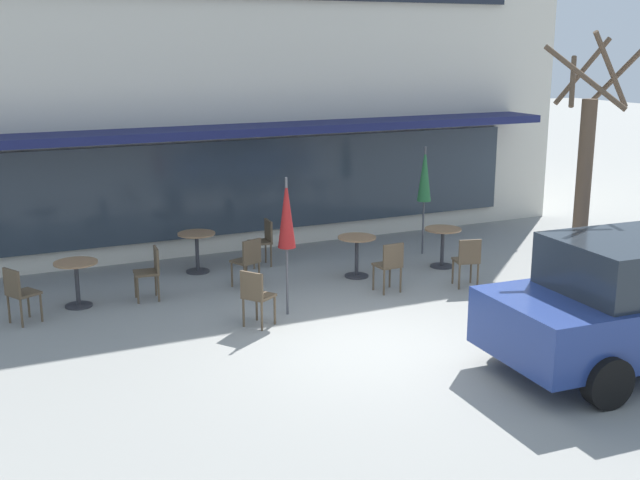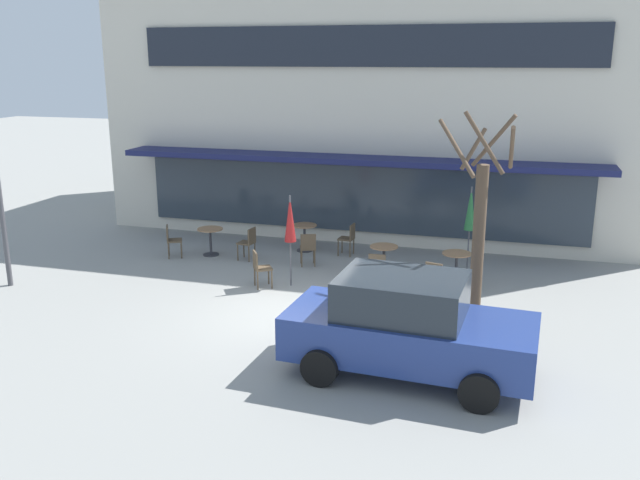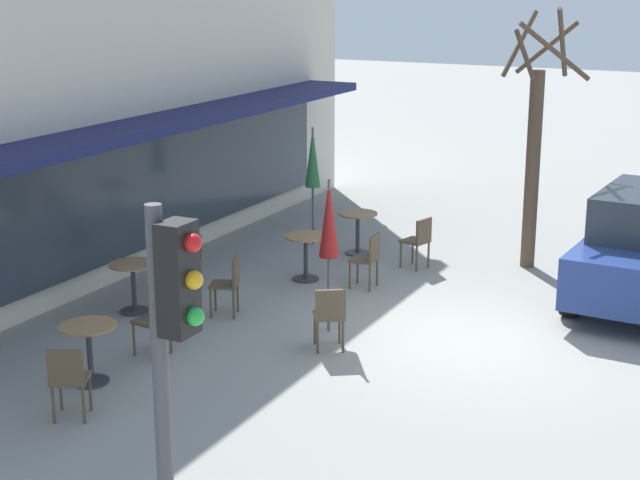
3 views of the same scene
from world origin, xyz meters
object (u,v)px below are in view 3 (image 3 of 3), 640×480
Objects in this scene: cafe_chair_0 at (330,313)px; cafe_chair_6 at (188,257)px; cafe_table_streetside at (306,250)px; cafe_chair_4 at (155,315)px; cafe_chair_5 at (368,257)px; cafe_table_by_tree at (358,226)px; patio_umbrella_green_folded at (313,158)px; cafe_chair_3 at (419,239)px; cafe_chair_1 at (229,281)px; patio_umbrella_cream_folded at (329,220)px; traffic_light_pole at (171,360)px; cafe_table_near_wall at (89,344)px; cafe_table_mid_patio at (133,279)px; street_tree at (534,150)px; cafe_chair_2 at (69,377)px.

cafe_chair_0 is 1.00× the size of cafe_chair_6.
cafe_table_streetside is at bearing -49.14° from cafe_chair_6.
cafe_chair_5 is (3.81, -1.38, 0.00)m from cafe_chair_4.
cafe_chair_4 is (-5.54, 0.40, 0.01)m from cafe_table_by_tree.
patio_umbrella_green_folded is 2.47× the size of cafe_chair_6.
cafe_chair_5 is at bearing 166.87° from cafe_chair_3.
cafe_chair_0 and cafe_chair_1 have the same top height.
patio_umbrella_cream_folded is 2.47× the size of cafe_chair_6.
cafe_table_streetside is 9.28m from traffic_light_pole.
traffic_light_pole is at bearing -163.09° from patio_umbrella_cream_folded.
cafe_table_near_wall is 2.89m from cafe_chair_1.
cafe_chair_6 is at bearing 25.25° from cafe_chair_4.
cafe_chair_6 is (-1.32, 2.55, 0.00)m from cafe_chair_5.
cafe_chair_5 is (2.04, 0.31, -1.10)m from patio_umbrella_cream_folded.
cafe_table_by_tree is 0.22× the size of traffic_light_pole.
cafe_chair_5 is 2.88m from cafe_chair_6.
cafe_chair_4 is 0.26× the size of traffic_light_pole.
patio_umbrella_green_folded reaches higher than cafe_table_mid_patio.
street_tree is (4.46, -3.27, 1.51)m from cafe_chair_1.
cafe_chair_3 is at bearing -16.09° from cafe_table_near_wall.
cafe_table_near_wall is at bearing 173.66° from cafe_chair_4.
cafe_chair_6 is (0.78, 1.26, 0.00)m from cafe_chair_1.
cafe_table_by_tree is at bearing 74.83° from cafe_chair_3.
cafe_chair_1 reaches higher than cafe_table_by_tree.
cafe_chair_1 is 1.00× the size of cafe_chair_2.
cafe_table_by_tree is 4.15m from patio_umbrella_cream_folded.
street_tree reaches higher than cafe_chair_6.
street_tree is at bearing -40.01° from cafe_chair_5.
patio_umbrella_cream_folded is 2.47× the size of cafe_chair_0.
cafe_chair_0 is at bearing 165.25° from street_tree.
cafe_table_by_tree is 0.85× the size of cafe_chair_2.
patio_umbrella_green_folded is (6.92, 0.47, 1.11)m from cafe_table_near_wall.
patio_umbrella_cream_folded is (-3.98, -2.30, 0.00)m from patio_umbrella_green_folded.
cafe_chair_3 is at bearing -13.13° from cafe_chair_5.
cafe_table_by_tree is 0.85× the size of cafe_chair_5.
cafe_table_by_tree is (1.80, -0.11, 0.00)m from cafe_table_streetside.
cafe_chair_0 and cafe_chair_5 have the same top height.
patio_umbrella_green_folded is at bearing 45.77° from cafe_chair_5.
cafe_chair_5 reaches higher than cafe_table_streetside.
cafe_table_near_wall is at bearing -164.17° from cafe_chair_6.
cafe_chair_3 is at bearing -105.17° from cafe_table_by_tree.
cafe_chair_3 is 0.20× the size of street_tree.
patio_umbrella_cream_folded is (-1.98, -1.40, 1.11)m from cafe_table_streetside.
traffic_light_pole is at bearing -150.87° from cafe_chair_1.
street_tree is (6.16, -3.36, 1.51)m from cafe_chair_4.
patio_umbrella_green_folded is 2.99m from cafe_chair_5.
patio_umbrella_green_folded is at bearing 95.96° from street_tree.
cafe_chair_4 is at bearing 177.11° from cafe_chair_1.
traffic_light_pole is (-7.20, -4.83, 1.77)m from cafe_chair_6.
patio_umbrella_green_folded reaches higher than cafe_chair_5.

